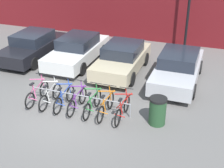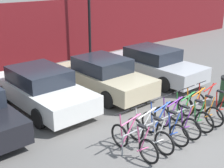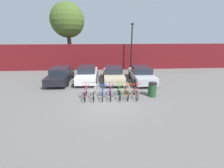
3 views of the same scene
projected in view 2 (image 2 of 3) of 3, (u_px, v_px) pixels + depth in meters
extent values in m
plane|color=#605E5B|center=(186.00, 142.00, 8.71)|extent=(120.00, 120.00, 0.00)
cube|color=maroon|center=(25.00, 36.00, 14.90)|extent=(36.00, 0.16, 3.19)
cylinder|color=gray|center=(173.00, 114.00, 9.15)|extent=(4.09, 0.04, 0.04)
cylinder|color=gray|center=(122.00, 146.00, 7.97)|extent=(0.04, 0.04, 0.55)
cylinder|color=gray|center=(211.00, 104.00, 10.51)|extent=(0.04, 0.04, 0.55)
torus|color=black|center=(149.00, 152.00, 7.63)|extent=(0.06, 0.66, 0.66)
torus|color=black|center=(120.00, 136.00, 8.38)|extent=(0.06, 0.66, 0.66)
cylinder|color=#E55993|center=(129.00, 130.00, 8.01)|extent=(0.60, 0.04, 0.76)
cylinder|color=#E55993|center=(131.00, 120.00, 7.87)|extent=(0.68, 0.04, 0.16)
cylinder|color=#E55993|center=(139.00, 137.00, 7.79)|extent=(0.14, 0.04, 0.63)
cylinder|color=#E55993|center=(145.00, 139.00, 7.64)|extent=(0.32, 0.03, 0.58)
cylinder|color=#E55993|center=(143.00, 149.00, 7.78)|extent=(0.40, 0.03, 0.08)
cylinder|color=#E55993|center=(121.00, 125.00, 8.23)|extent=(0.12, 0.04, 0.69)
cylinder|color=black|center=(122.00, 113.00, 8.08)|extent=(0.52, 0.03, 0.03)
cube|color=black|center=(142.00, 126.00, 7.61)|extent=(0.10, 0.22, 0.05)
torus|color=black|center=(164.00, 143.00, 8.00)|extent=(0.06, 0.66, 0.66)
torus|color=black|center=(135.00, 129.00, 8.74)|extent=(0.06, 0.66, 0.66)
cylinder|color=silver|center=(145.00, 123.00, 8.37)|extent=(0.60, 0.04, 0.76)
cylinder|color=silver|center=(147.00, 113.00, 8.23)|extent=(0.68, 0.04, 0.16)
cylinder|color=silver|center=(154.00, 130.00, 8.15)|extent=(0.14, 0.04, 0.63)
cylinder|color=silver|center=(160.00, 131.00, 8.00)|extent=(0.32, 0.03, 0.58)
cylinder|color=silver|center=(158.00, 141.00, 8.15)|extent=(0.40, 0.03, 0.08)
cylinder|color=silver|center=(137.00, 118.00, 8.59)|extent=(0.12, 0.04, 0.69)
cylinder|color=black|center=(138.00, 107.00, 8.44)|extent=(0.52, 0.03, 0.03)
cube|color=black|center=(158.00, 119.00, 7.97)|extent=(0.10, 0.22, 0.05)
torus|color=black|center=(179.00, 136.00, 8.38)|extent=(0.06, 0.66, 0.66)
torus|color=black|center=(150.00, 122.00, 9.12)|extent=(0.06, 0.66, 0.66)
cylinder|color=#284CB7|center=(160.00, 117.00, 8.75)|extent=(0.60, 0.04, 0.76)
cylinder|color=#284CB7|center=(162.00, 107.00, 8.61)|extent=(0.68, 0.04, 0.16)
cylinder|color=#284CB7|center=(169.00, 123.00, 8.54)|extent=(0.14, 0.04, 0.63)
cylinder|color=#284CB7|center=(175.00, 124.00, 8.39)|extent=(0.32, 0.03, 0.58)
cylinder|color=#284CB7|center=(173.00, 134.00, 8.53)|extent=(0.40, 0.03, 0.08)
cylinder|color=#284CB7|center=(152.00, 112.00, 8.98)|extent=(0.12, 0.04, 0.69)
cylinder|color=black|center=(153.00, 101.00, 8.82)|extent=(0.52, 0.03, 0.03)
cube|color=black|center=(173.00, 112.00, 8.36)|extent=(0.10, 0.22, 0.05)
torus|color=black|center=(191.00, 129.00, 8.72)|extent=(0.06, 0.66, 0.66)
torus|color=black|center=(162.00, 117.00, 9.47)|extent=(0.06, 0.66, 0.66)
cylinder|color=#752D99|center=(173.00, 111.00, 9.10)|extent=(0.60, 0.04, 0.76)
cylinder|color=#752D99|center=(175.00, 102.00, 8.96)|extent=(0.68, 0.04, 0.16)
cylinder|color=#752D99|center=(182.00, 117.00, 8.88)|extent=(0.14, 0.04, 0.63)
cylinder|color=#752D99|center=(188.00, 118.00, 8.73)|extent=(0.32, 0.03, 0.58)
cylinder|color=#752D99|center=(185.00, 127.00, 8.87)|extent=(0.40, 0.03, 0.08)
cylinder|color=#752D99|center=(164.00, 107.00, 9.32)|extent=(0.12, 0.04, 0.69)
cylinder|color=black|center=(166.00, 96.00, 9.17)|extent=(0.52, 0.03, 0.03)
cube|color=black|center=(186.00, 107.00, 8.70)|extent=(0.10, 0.22, 0.05)
torus|color=black|center=(204.00, 122.00, 9.12)|extent=(0.06, 0.66, 0.66)
torus|color=black|center=(175.00, 111.00, 9.86)|extent=(0.06, 0.66, 0.66)
cylinder|color=#288438|center=(186.00, 105.00, 9.49)|extent=(0.60, 0.04, 0.76)
cylinder|color=#288438|center=(188.00, 96.00, 9.35)|extent=(0.68, 0.04, 0.16)
cylinder|color=#288438|center=(195.00, 111.00, 9.27)|extent=(0.14, 0.04, 0.63)
cylinder|color=#288438|center=(201.00, 112.00, 9.12)|extent=(0.32, 0.03, 0.58)
cylinder|color=#288438|center=(198.00, 121.00, 9.27)|extent=(0.40, 0.03, 0.08)
cylinder|color=#288438|center=(177.00, 101.00, 9.71)|extent=(0.12, 0.04, 0.69)
cylinder|color=black|center=(179.00, 91.00, 9.56)|extent=(0.52, 0.03, 0.03)
cube|color=black|center=(199.00, 101.00, 9.09)|extent=(0.10, 0.22, 0.05)
torus|color=black|center=(214.00, 117.00, 9.45)|extent=(0.06, 0.66, 0.66)
torus|color=black|center=(186.00, 107.00, 10.19)|extent=(0.06, 0.66, 0.66)
cylinder|color=orange|center=(196.00, 101.00, 9.83)|extent=(0.60, 0.04, 0.76)
cylinder|color=orange|center=(198.00, 92.00, 9.68)|extent=(0.68, 0.04, 0.16)
cylinder|color=orange|center=(205.00, 106.00, 9.61)|extent=(0.14, 0.04, 0.63)
cylinder|color=orange|center=(211.00, 107.00, 9.46)|extent=(0.32, 0.03, 0.58)
cylinder|color=orange|center=(208.00, 116.00, 9.60)|extent=(0.40, 0.03, 0.08)
cylinder|color=orange|center=(188.00, 97.00, 10.05)|extent=(0.12, 0.04, 0.69)
cylinder|color=black|center=(190.00, 87.00, 9.90)|extent=(0.52, 0.03, 0.03)
cube|color=black|center=(209.00, 96.00, 9.43)|extent=(0.10, 0.22, 0.05)
torus|color=black|center=(197.00, 101.00, 10.60)|extent=(0.06, 0.66, 0.66)
cylinder|color=red|center=(208.00, 96.00, 10.23)|extent=(0.60, 0.04, 0.76)
cylinder|color=red|center=(210.00, 87.00, 10.09)|extent=(0.68, 0.04, 0.16)
cylinder|color=red|center=(217.00, 100.00, 10.01)|extent=(0.14, 0.04, 0.63)
cylinder|color=red|center=(222.00, 102.00, 9.86)|extent=(0.32, 0.03, 0.58)
cylinder|color=red|center=(220.00, 110.00, 10.00)|extent=(0.40, 0.03, 0.08)
cylinder|color=red|center=(199.00, 92.00, 10.45)|extent=(0.12, 0.04, 0.69)
cylinder|color=black|center=(201.00, 82.00, 10.30)|extent=(0.52, 0.03, 0.03)
cube|color=black|center=(221.00, 91.00, 9.83)|extent=(0.10, 0.22, 0.05)
cylinder|color=black|center=(17.00, 129.00, 8.77)|extent=(0.20, 0.64, 0.64)
cube|color=silver|center=(42.00, 92.00, 10.79)|extent=(1.80, 4.54, 0.62)
cube|color=#1E232D|center=(39.00, 76.00, 10.68)|extent=(1.58, 2.09, 0.52)
cylinder|color=black|center=(3.00, 94.00, 11.27)|extent=(0.20, 0.64, 0.64)
cylinder|color=black|center=(45.00, 84.00, 12.33)|extent=(0.20, 0.64, 0.64)
cylinder|color=black|center=(39.00, 118.00, 9.41)|extent=(0.20, 0.64, 0.64)
cylinder|color=black|center=(85.00, 103.00, 10.47)|extent=(0.20, 0.64, 0.64)
cube|color=#C1B28E|center=(104.00, 79.00, 12.11)|extent=(1.80, 4.26, 0.62)
cube|color=#1E232D|center=(102.00, 64.00, 12.00)|extent=(1.58, 1.96, 0.52)
cylinder|color=black|center=(68.00, 82.00, 12.54)|extent=(0.20, 0.64, 0.64)
cylinder|color=black|center=(101.00, 73.00, 13.60)|extent=(0.20, 0.64, 0.64)
cylinder|color=black|center=(108.00, 100.00, 10.79)|extent=(0.20, 0.64, 0.64)
cylinder|color=black|center=(142.00, 88.00, 11.85)|extent=(0.20, 0.64, 0.64)
cube|color=#B7B7BC|center=(154.00, 67.00, 13.65)|extent=(1.80, 4.55, 0.62)
cube|color=#1E232D|center=(153.00, 54.00, 13.54)|extent=(1.58, 2.09, 0.52)
cylinder|color=black|center=(119.00, 70.00, 14.14)|extent=(0.20, 0.64, 0.64)
cylinder|color=black|center=(145.00, 63.00, 15.20)|extent=(0.20, 0.64, 0.64)
cylinder|color=black|center=(164.00, 84.00, 12.26)|extent=(0.20, 0.64, 0.64)
cylinder|color=black|center=(190.00, 75.00, 13.32)|extent=(0.20, 0.64, 0.64)
cylinder|color=black|center=(89.00, 11.00, 15.80)|extent=(0.14, 0.14, 5.26)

